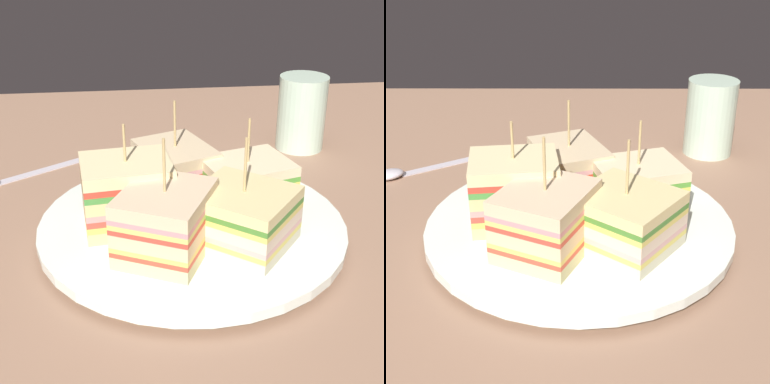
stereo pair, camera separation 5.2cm
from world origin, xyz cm
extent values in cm
cube|color=#997258|center=(0.00, 0.00, -0.90)|extent=(98.79, 82.04, 1.80)
cylinder|color=white|center=(0.00, 0.00, 0.39)|extent=(17.90, 17.90, 0.78)
cylinder|color=white|center=(0.00, 0.00, 1.25)|extent=(28.87, 28.87, 0.95)
cube|color=#E2B78C|center=(-2.10, 5.58, 2.19)|extent=(8.41, 9.46, 0.93)
cube|color=#B2844C|center=(-0.98, 1.84, 2.19)|extent=(6.10, 2.10, 0.93)
cube|color=#F0CC4D|center=(-2.10, 5.58, 2.92)|extent=(8.41, 9.46, 0.53)
cube|color=#E8A494|center=(-2.10, 5.58, 3.45)|extent=(8.41, 9.46, 0.53)
cube|color=#D0B384|center=(-2.10, 5.58, 4.18)|extent=(8.41, 9.46, 0.93)
cube|color=#B2844C|center=(-0.98, 1.84, 4.18)|extent=(6.10, 2.10, 0.93)
cube|color=#EED355|center=(-2.10, 5.58, 4.91)|extent=(8.41, 9.46, 0.53)
cube|color=#529B34|center=(-2.10, 5.58, 5.44)|extent=(8.41, 9.46, 0.53)
cube|color=beige|center=(-2.10, 5.58, 6.17)|extent=(8.41, 9.46, 0.93)
cylinder|color=tan|center=(-2.10, 5.58, 8.79)|extent=(0.24, 0.24, 4.31)
cube|color=#DEBC83|center=(-5.87, -1.05, 2.28)|extent=(9.76, 8.88, 1.11)
cube|color=#B2844C|center=(-2.25, 0.41, 2.28)|extent=(2.63, 5.91, 1.11)
cube|color=pink|center=(-5.87, -1.05, 3.08)|extent=(9.76, 8.88, 0.48)
cube|color=red|center=(-5.87, -1.05, 3.55)|extent=(9.76, 8.88, 0.48)
cube|color=beige|center=(-5.87, -1.05, 4.35)|extent=(9.76, 8.88, 1.11)
cube|color=#B2844C|center=(-2.25, 0.41, 4.35)|extent=(2.63, 5.91, 1.11)
cube|color=red|center=(-5.87, -1.05, 5.14)|extent=(9.76, 8.88, 0.48)
cube|color=pink|center=(-5.87, -1.05, 5.62)|extent=(9.76, 8.88, 0.48)
cube|color=beige|center=(-5.87, -1.05, 6.41)|extent=(9.76, 8.88, 1.11)
cylinder|color=tan|center=(-5.87, -1.05, 9.31)|extent=(0.24, 0.24, 4.70)
cube|color=#CFBE7C|center=(0.07, -5.96, 2.31)|extent=(7.47, 8.70, 1.15)
cube|color=#B2844C|center=(-0.41, -2.09, 2.31)|extent=(6.41, 1.10, 1.15)
cube|color=#E2CA51|center=(0.07, -5.96, 3.18)|extent=(7.47, 8.70, 0.59)
cube|color=#DD4638|center=(0.07, -5.96, 3.76)|extent=(7.47, 8.70, 0.59)
cube|color=#DB8E8C|center=(0.07, -5.96, 4.35)|extent=(7.47, 8.70, 0.59)
cube|color=#D2C583|center=(0.07, -5.96, 5.22)|extent=(7.47, 8.70, 1.15)
cube|color=#B2844C|center=(-0.41, -2.09, 5.22)|extent=(6.41, 1.10, 1.15)
cube|color=#44933E|center=(0.07, -5.96, 6.09)|extent=(7.47, 8.70, 0.59)
cube|color=red|center=(0.07, -5.96, 6.68)|extent=(7.47, 8.70, 0.59)
cube|color=beige|center=(0.07, -5.96, 7.55)|extent=(7.47, 8.70, 1.15)
cylinder|color=tan|center=(0.07, -5.96, 9.87)|extent=(0.24, 0.24, 3.48)
cube|color=#CEC38B|center=(5.26, -2.81, 2.33)|extent=(10.10, 9.55, 1.20)
cube|color=#9E7242|center=(1.73, -1.15, 2.33)|extent=(3.14, 6.16, 1.20)
cube|color=#D34530|center=(5.26, -2.81, 3.16)|extent=(10.10, 9.55, 0.45)
cube|color=#EFC457|center=(5.26, -2.81, 3.61)|extent=(10.10, 9.55, 0.45)
cube|color=beige|center=(5.26, -2.81, 4.43)|extent=(10.10, 9.55, 1.20)
cube|color=#B2844C|center=(1.73, -1.15, 4.43)|extent=(3.14, 6.16, 1.20)
cube|color=#D73F31|center=(5.26, -2.81, 5.26)|extent=(10.10, 9.55, 0.45)
cube|color=#E1CE64|center=(5.26, -2.81, 5.71)|extent=(10.10, 9.55, 0.45)
cube|color=pink|center=(5.26, -2.81, 6.17)|extent=(10.10, 9.55, 0.45)
cube|color=beige|center=(5.26, -2.81, 6.99)|extent=(10.10, 9.55, 1.20)
cylinder|color=tan|center=(5.26, -2.81, 9.90)|extent=(0.24, 0.24, 4.62)
cube|color=beige|center=(4.45, 3.96, 2.24)|extent=(10.75, 10.84, 1.02)
cube|color=#9E7242|center=(2.04, 0.90, 2.24)|extent=(5.91, 4.75, 1.02)
cube|color=#E9CE57|center=(4.45, 3.96, 3.00)|extent=(10.75, 10.84, 0.51)
cube|color=#E2A69D|center=(4.45, 3.96, 3.51)|extent=(10.75, 10.84, 0.51)
cube|color=beige|center=(4.45, 3.96, 4.28)|extent=(10.75, 10.84, 1.02)
cube|color=#9E7242|center=(2.04, 0.90, 4.28)|extent=(5.91, 4.75, 1.02)
cube|color=#E6CB5B|center=(4.45, 3.96, 5.04)|extent=(10.75, 10.84, 0.51)
cube|color=#45822E|center=(4.45, 3.96, 5.55)|extent=(10.75, 10.84, 0.51)
cube|color=beige|center=(4.45, 3.96, 6.31)|extent=(10.75, 10.84, 1.02)
cylinder|color=tan|center=(4.45, 3.96, 9.24)|extent=(0.24, 0.24, 4.84)
cylinder|color=#E0C370|center=(-0.49, 0.29, 2.06)|extent=(4.31, 4.25, 1.22)
cylinder|color=#DCC169|center=(-0.24, 0.87, 2.62)|extent=(4.95, 4.96, 0.53)
cylinder|color=#D4B95B|center=(-0.30, 1.47, 2.90)|extent=(5.48, 5.47, 0.79)
cylinder|color=#DDAE57|center=(0.24, 1.50, 2.99)|extent=(5.68, 5.67, 0.94)
cube|color=silver|center=(-16.90, -15.95, 0.12)|extent=(7.66, 10.87, 0.25)
cylinder|color=silver|center=(-20.88, 16.44, 4.73)|extent=(6.16, 6.16, 9.47)
cylinder|color=brown|center=(-20.88, 16.44, 1.49)|extent=(5.67, 5.67, 2.98)
camera|label=1|loc=(46.12, -5.05, 28.21)|focal=52.64mm
camera|label=2|loc=(46.40, 0.13, 28.21)|focal=52.64mm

